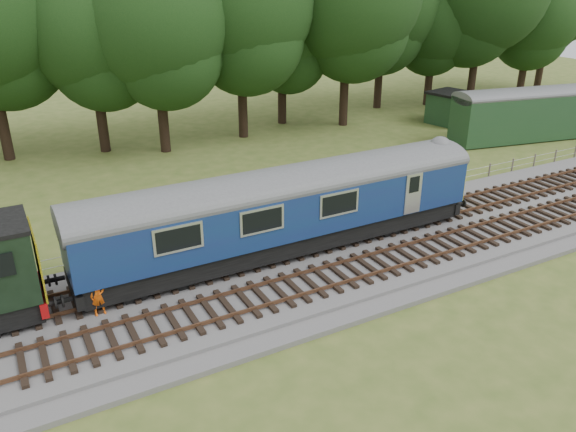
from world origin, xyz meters
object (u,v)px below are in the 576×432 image
worker (98,295)px  parked_coach (546,110)px  caravan (571,112)px  dmu_railcar (286,204)px

worker → parked_coach: parked_coach is taller
worker → caravan: size_ratio=0.41×
caravan → parked_coach: bearing=-174.0°
worker → caravan: worker is taller
worker → parked_coach: size_ratio=0.11×
worker → caravan: 41.82m
parked_coach → worker: bearing=-154.2°
worker → parked_coach: bearing=7.4°
parked_coach → caravan: parked_coach is taller
caravan → dmu_railcar: bearing=-175.4°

